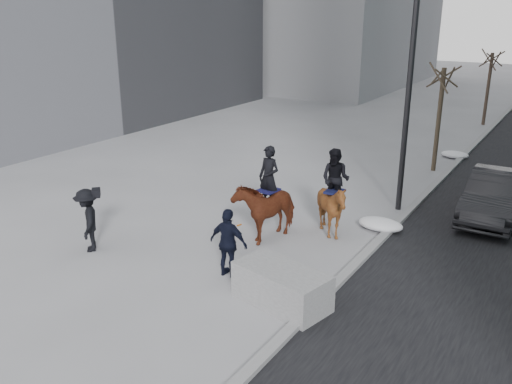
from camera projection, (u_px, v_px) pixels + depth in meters
The scene contains 12 objects.
ground at pixel (232, 257), 14.46m from camera, with size 120.00×120.00×0.00m, color gray.
curb at pixel (441, 178), 20.97m from camera, with size 0.25×90.00×0.12m, color gray.
planter at pixel (282, 286), 12.07m from camera, with size 2.16×1.08×0.86m, color gray.
car_near at pixel (495, 195), 16.99m from camera, with size 1.55×4.46×1.47m, color black.
tree_near at pixel (439, 115), 21.42m from camera, with size 1.20×1.20×4.58m, color #372D20, non-canonical shape.
tree_far at pixel (488, 85), 30.03m from camera, with size 1.20×1.20×4.42m, color #3D3024, non-canonical shape.
mounted_left at pixel (266, 204), 15.52m from camera, with size 1.24×2.17×2.66m.
mounted_right at pixel (333, 202), 15.52m from camera, with size 1.40×1.56×2.58m.
feeder at pixel (229, 243), 13.21m from camera, with size 1.05×0.88×1.75m.
camera_crew at pixel (88, 220), 14.62m from camera, with size 1.26×1.26×1.75m.
lamppost at pixel (411, 54), 16.25m from camera, with size 0.25×1.13×9.09m.
snow_piles at pixel (418, 189), 19.34m from camera, with size 1.35×10.41×0.34m.
Camera 1 is at (7.46, -10.80, 6.34)m, focal length 38.00 mm.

